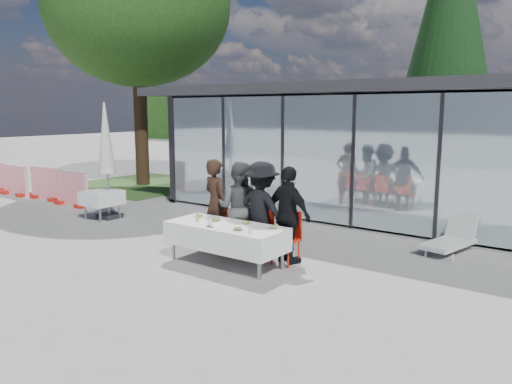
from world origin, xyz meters
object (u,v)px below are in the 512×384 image
spare_table_left (102,198)px  conifer_tree (449,22)px  diner_b (239,207)px  juice_bottle (197,218)px  diner_chair_a (216,222)px  plate_d (273,228)px  dining_table (226,236)px  folded_eyeglasses (210,227)px  plate_a (200,216)px  plate_extra (238,229)px  diner_a (216,204)px  market_umbrella (106,145)px  diner_chair_c (261,230)px  diner_chair_b (239,226)px  diner_c (262,210)px  diner_chair_d (288,235)px  plate_b (216,220)px  plate_c (246,223)px  lounger (452,238)px  deciduous_tree (137,6)px  diner_d (289,215)px

spare_table_left → conifer_tree: bearing=65.9°
diner_b → juice_bottle: 0.93m
diner_chair_a → plate_d: size_ratio=3.90×
dining_table → folded_eyeglasses: folded_eyeglasses is taller
plate_a → plate_extra: size_ratio=1.00×
diner_a → juice_bottle: diner_a is taller
diner_a → market_umbrella: (-4.10, 0.49, 1.00)m
dining_table → diner_chair_c: bearing=70.9°
dining_table → diner_chair_b: 0.80m
diner_chair_c → market_umbrella: size_ratio=0.33×
diner_c → spare_table_left: 5.34m
diner_c → folded_eyeglasses: bearing=74.1°
spare_table_left → diner_chair_c: bearing=-3.7°
diner_a → diner_b: diner_a is taller
diner_chair_d → conifer_tree: conifer_tree is taller
dining_table → plate_b: bearing=164.1°
plate_c → plate_extra: same height
diner_chair_d → juice_bottle: (-1.46, -0.86, 0.29)m
diner_chair_c → diner_b: bearing=178.7°
diner_c → plate_a: (-1.05, -0.59, -0.15)m
lounger → deciduous_tree: deciduous_tree is taller
folded_eyeglasses → plate_extra: bearing=6.9°
plate_a → plate_c: (1.09, 0.06, 0.00)m
lounger → plate_c: bearing=-132.2°
plate_b → diner_chair_a: bearing=131.4°
diner_chair_c → plate_b: size_ratio=3.90×
diner_a → plate_d: (1.79, -0.56, -0.14)m
plate_a → juice_bottle: size_ratio=1.72×
plate_d → folded_eyeglasses: plate_d is taller
diner_chair_b → deciduous_tree: bearing=149.5°
diner_chair_a → diner_d: (1.76, 0.01, 0.36)m
plate_d → plate_extra: same height
diner_chair_d → folded_eyeglasses: diner_chair_d is taller
deciduous_tree → diner_d: bearing=-27.4°
diner_chair_a → juice_bottle: size_ratio=6.69×
plate_a → diner_chair_a: bearing=99.2°
diner_chair_b → conifer_tree: bearing=87.8°
diner_chair_b → plate_a: (-0.50, -0.58, 0.24)m
plate_a → spare_table_left: (-4.27, 0.93, -0.22)m
dining_table → diner_chair_a: bearing=139.9°
diner_chair_c → diner_a: bearing=179.4°
juice_bottle → folded_eyeglasses: 0.54m
diner_a → plate_b: size_ratio=7.34×
lounger → plate_b: bearing=-136.4°
diner_chair_c → plate_extra: size_ratio=3.90×
diner_chair_d → diner_d: bearing=90.0°
diner_c → diner_chair_a: bearing=3.2°
diner_chair_a → deciduous_tree: 11.12m
market_umbrella → conifer_tree: (5.16, 11.53, 4.07)m
dining_table → diner_chair_c: diner_chair_c is taller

